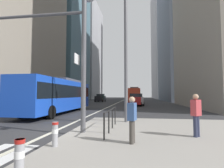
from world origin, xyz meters
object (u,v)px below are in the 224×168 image
object	(u,v)px
street_lamp_post	(126,38)
pedestrian_waiting	(132,117)
city_bus_red_distant	(133,94)
city_bus_blue_oncoming	(59,94)
city_bus_red_receding	(135,94)
car_receding_far	(134,100)
car_receding_near	(137,99)
sedan_white_oncoming	(14,103)
pedestrian_walking	(196,113)
traffic_signal_gantry	(45,45)
car_oncoming_mid	(100,98)
bollard_left	(55,133)
bollard_front	(19,157)

from	to	relation	value
street_lamp_post	pedestrian_waiting	distance (m)	6.23
city_bus_red_distant	street_lamp_post	distance (m)	50.99
city_bus_blue_oncoming	city_bus_red_receding	bearing A→B (deg)	74.20
city_bus_blue_oncoming	car_receding_far	xyz separation A→B (m)	(7.04, 11.71, -0.85)
city_bus_blue_oncoming	car_receding_near	world-z (taller)	city_bus_blue_oncoming
sedan_white_oncoming	city_bus_red_distant	bearing A→B (deg)	77.97
street_lamp_post	pedestrian_walking	world-z (taller)	street_lamp_post
traffic_signal_gantry	street_lamp_post	size ratio (longest dim) A/B	0.75
car_receding_near	pedestrian_walking	xyz separation A→B (m)	(2.13, -21.67, 0.08)
car_receding_near	street_lamp_post	world-z (taller)	street_lamp_post
city_bus_blue_oncoming	pedestrian_waiting	xyz separation A→B (m)	(7.18, -9.60, -0.82)
car_oncoming_mid	pedestrian_waiting	bearing A→B (deg)	-76.43
pedestrian_walking	city_bus_red_distant	bearing A→B (deg)	93.81
bollard_left	city_bus_red_distant	bearing A→B (deg)	88.68
traffic_signal_gantry	pedestrian_walking	xyz separation A→B (m)	(6.51, -0.18, -3.01)
city_bus_red_distant	bollard_left	world-z (taller)	city_bus_red_distant
city_bus_red_distant	traffic_signal_gantry	distance (m)	54.09
car_oncoming_mid	pedestrian_waiting	world-z (taller)	car_oncoming_mid
bollard_front	bollard_left	distance (m)	2.12
city_bus_red_distant	bollard_left	size ratio (longest dim) A/B	14.17
city_bus_red_distant	bollard_front	xyz separation A→B (m)	(-0.99, -58.18, -1.25)
city_bus_blue_oncoming	street_lamp_post	distance (m)	9.10
city_bus_red_distant	traffic_signal_gantry	xyz separation A→B (m)	(-2.91, -53.97, 2.25)
city_bus_blue_oncoming	sedan_white_oncoming	size ratio (longest dim) A/B	2.63
car_receding_near	traffic_signal_gantry	distance (m)	22.15
car_receding_near	bollard_left	size ratio (longest dim) A/B	5.93
sedan_white_oncoming	bollard_front	size ratio (longest dim) A/B	5.60
car_receding_far	bollard_left	distance (m)	22.14
bollard_front	pedestrian_walking	bearing A→B (deg)	41.31
car_receding_far	street_lamp_post	xyz separation A→B (m)	(-0.33, -16.80, 4.29)
street_lamp_post	sedan_white_oncoming	bearing A→B (deg)	158.82
bollard_front	pedestrian_waiting	distance (m)	3.54
sedan_white_oncoming	city_bus_red_receding	world-z (taller)	city_bus_red_receding
bollard_front	pedestrian_walking	xyz separation A→B (m)	(4.59, 4.04, 0.49)
traffic_signal_gantry	pedestrian_waiting	xyz separation A→B (m)	(4.05, -1.42, -3.07)
pedestrian_walking	city_bus_blue_oncoming	bearing A→B (deg)	139.07
bollard_front	street_lamp_post	bearing A→B (deg)	77.23
city_bus_red_receding	city_bus_red_distant	xyz separation A→B (m)	(-0.97, 20.99, 0.00)
car_oncoming_mid	bollard_left	world-z (taller)	car_oncoming_mid
city_bus_red_distant	pedestrian_waiting	size ratio (longest dim) A/B	6.92
pedestrian_waiting	car_oncoming_mid	bearing A→B (deg)	103.57
city_bus_red_receding	car_receding_far	distance (m)	13.11
car_receding_near	pedestrian_waiting	xyz separation A→B (m)	(-0.34, -22.91, 0.02)
car_receding_near	car_oncoming_mid	bearing A→B (deg)	124.89
street_lamp_post	city_bus_blue_oncoming	bearing A→B (deg)	142.82
bollard_left	city_bus_red_receding	bearing A→B (deg)	86.31
pedestrian_waiting	car_receding_near	bearing A→B (deg)	89.15
bollard_left	car_receding_far	bearing A→B (deg)	84.06
city_bus_blue_oncoming	city_bus_red_distant	bearing A→B (deg)	82.48
city_bus_red_distant	street_lamp_post	world-z (taller)	street_lamp_post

